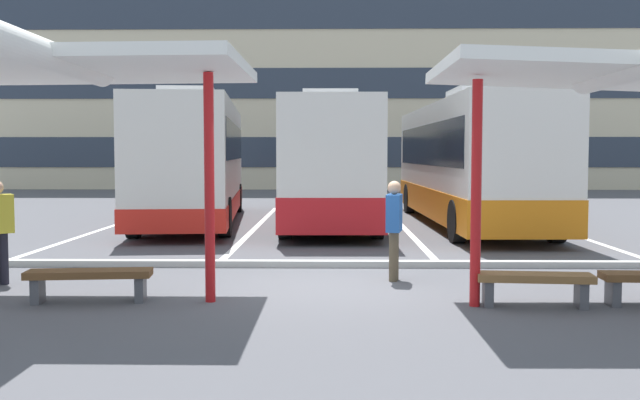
# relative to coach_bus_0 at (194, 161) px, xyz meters

# --- Properties ---
(ground_plane) EXTENTS (160.00, 160.00, 0.00)m
(ground_plane) POSITION_rel_coach_bus_0_xyz_m (4.02, -10.16, -1.83)
(ground_plane) COLOR #515156
(terminal_building) EXTENTS (42.24, 12.45, 22.28)m
(terminal_building) POSITION_rel_coach_bus_0_xyz_m (4.05, 25.81, 7.94)
(terminal_building) COLOR beige
(terminal_building) RESTS_ON ground
(coach_bus_0) EXTENTS (3.44, 10.98, 3.83)m
(coach_bus_0) POSITION_rel_coach_bus_0_xyz_m (0.00, 0.00, 0.00)
(coach_bus_0) COLOR silver
(coach_bus_0) RESTS_ON ground
(coach_bus_1) EXTENTS (2.63, 11.46, 3.76)m
(coach_bus_1) POSITION_rel_coach_bus_0_xyz_m (4.01, 0.17, -0.09)
(coach_bus_1) COLOR silver
(coach_bus_1) RESTS_ON ground
(coach_bus_2) EXTENTS (2.80, 11.65, 3.79)m
(coach_bus_2) POSITION_rel_coach_bus_0_xyz_m (8.01, -0.48, -0.07)
(coach_bus_2) COLOR silver
(coach_bus_2) RESTS_ON ground
(lane_stripe_0) EXTENTS (0.16, 14.00, 0.01)m
(lane_stripe_0) POSITION_rel_coach_bus_0_xyz_m (-2.17, -1.16, -1.83)
(lane_stripe_0) COLOR white
(lane_stripe_0) RESTS_ON ground
(lane_stripe_1) EXTENTS (0.16, 14.00, 0.01)m
(lane_stripe_1) POSITION_rel_coach_bus_0_xyz_m (1.96, -1.16, -1.83)
(lane_stripe_1) COLOR white
(lane_stripe_1) RESTS_ON ground
(lane_stripe_2) EXTENTS (0.16, 14.00, 0.01)m
(lane_stripe_2) POSITION_rel_coach_bus_0_xyz_m (6.09, -1.16, -1.83)
(lane_stripe_2) COLOR white
(lane_stripe_2) RESTS_ON ground
(lane_stripe_3) EXTENTS (0.16, 14.00, 0.01)m
(lane_stripe_3) POSITION_rel_coach_bus_0_xyz_m (10.21, -1.16, -1.83)
(lane_stripe_3) COLOR white
(lane_stripe_3) RESTS_ON ground
(waiting_shelter_1) EXTENTS (4.35, 5.29, 3.40)m
(waiting_shelter_1) POSITION_rel_coach_bus_0_xyz_m (0.72, -11.56, 1.34)
(waiting_shelter_1) COLOR red
(waiting_shelter_1) RESTS_ON ground
(bench_2) EXTENTS (1.73, 0.60, 0.45)m
(bench_2) POSITION_rel_coach_bus_0_xyz_m (0.72, -11.34, -1.49)
(bench_2) COLOR brown
(bench_2) RESTS_ON ground
(waiting_shelter_2) EXTENTS (4.39, 5.03, 3.28)m
(waiting_shelter_2) POSITION_rel_coach_bus_0_xyz_m (7.71, -11.78, 1.22)
(waiting_shelter_2) COLOR red
(waiting_shelter_2) RESTS_ON ground
(bench_3) EXTENTS (1.56, 0.55, 0.45)m
(bench_3) POSITION_rel_coach_bus_0_xyz_m (6.81, -11.53, -1.50)
(bench_3) COLOR brown
(bench_3) RESTS_ON ground
(platform_kerb) EXTENTS (44.00, 0.24, 0.12)m
(platform_kerb) POSITION_rel_coach_bus_0_xyz_m (4.02, -8.23, -1.77)
(platform_kerb) COLOR #ADADA8
(platform_kerb) RESTS_ON ground
(waiting_passenger_1) EXTENTS (0.31, 0.50, 1.62)m
(waiting_passenger_1) POSITION_rel_coach_bus_0_xyz_m (5.09, -9.57, -0.90)
(waiting_passenger_1) COLOR brown
(waiting_passenger_1) RESTS_ON ground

